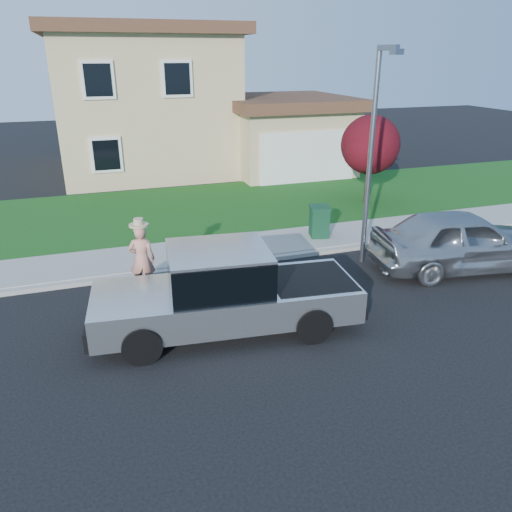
{
  "coord_description": "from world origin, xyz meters",
  "views": [
    {
      "loc": [
        -2.93,
        -9.65,
        5.58
      ],
      "look_at": [
        0.5,
        0.55,
        1.2
      ],
      "focal_mm": 35.0,
      "sensor_mm": 36.0,
      "label": 1
    }
  ],
  "objects": [
    {
      "name": "house",
      "position": [
        1.31,
        16.38,
        3.17
      ],
      "size": [
        14.0,
        11.3,
        6.85
      ],
      "color": "tan",
      "rests_on": "ground"
    },
    {
      "name": "pickup_truck",
      "position": [
        -0.53,
        -0.45,
        0.88
      ],
      "size": [
        5.88,
        2.51,
        1.88
      ],
      "rotation": [
        0.0,
        0.0,
        -0.1
      ],
      "color": "black",
      "rests_on": "ground"
    },
    {
      "name": "sidewalk",
      "position": [
        1.0,
        4.0,
        0.07
      ],
      "size": [
        40.0,
        2.0,
        0.15
      ],
      "primitive_type": "cube",
      "color": "gray",
      "rests_on": "ground"
    },
    {
      "name": "ornamental_tree",
      "position": [
        7.31,
        7.08,
        2.27
      ],
      "size": [
        2.47,
        2.23,
        3.39
      ],
      "color": "black",
      "rests_on": "lawn"
    },
    {
      "name": "street_lamp",
      "position": [
        4.23,
        1.94,
        3.3
      ],
      "size": [
        0.36,
        0.76,
        5.78
      ],
      "rotation": [
        0.0,
        0.0,
        0.23
      ],
      "color": "slate",
      "rests_on": "ground"
    },
    {
      "name": "woman",
      "position": [
        -1.98,
        2.01,
        0.91
      ],
      "size": [
        0.72,
        0.56,
        1.93
      ],
      "rotation": [
        0.0,
        0.0,
        2.91
      ],
      "color": "tan",
      "rests_on": "ground"
    },
    {
      "name": "curb",
      "position": [
        1.0,
        2.9,
        0.06
      ],
      "size": [
        40.0,
        0.2,
        0.12
      ],
      "primitive_type": "cube",
      "color": "gray",
      "rests_on": "ground"
    },
    {
      "name": "ground",
      "position": [
        0.0,
        0.0,
        0.0
      ],
      "size": [
        80.0,
        80.0,
        0.0
      ],
      "primitive_type": "plane",
      "color": "black",
      "rests_on": "ground"
    },
    {
      "name": "trash_bin",
      "position": [
        3.78,
        4.0,
        0.65
      ],
      "size": [
        0.75,
        0.82,
        0.98
      ],
      "rotation": [
        0.0,
        0.0,
        -0.25
      ],
      "color": "#0F3921",
      "rests_on": "sidewalk"
    },
    {
      "name": "sedan",
      "position": [
        6.5,
        0.66,
        0.85
      ],
      "size": [
        5.21,
        2.72,
        1.69
      ],
      "primitive_type": "imported",
      "rotation": [
        0.0,
        0.0,
        1.42
      ],
      "color": "#A5A7AC",
      "rests_on": "ground"
    },
    {
      "name": "lawn",
      "position": [
        1.0,
        8.5,
        0.05
      ],
      "size": [
        40.0,
        7.0,
        0.1
      ],
      "primitive_type": "cube",
      "color": "#124012",
      "rests_on": "ground"
    }
  ]
}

